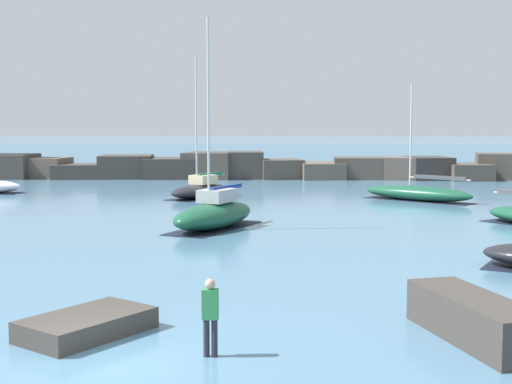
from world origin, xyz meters
The scene contains 7 objects.
ground_plane centered at (0.00, 0.00, 0.00)m, with size 600.00×600.00×0.00m, color teal.
open_sea_beyond centered at (0.00, 112.42, 0.00)m, with size 400.00×116.00×0.01m.
breakwater_jetty centered at (1.02, 52.77, 0.99)m, with size 65.34×6.57×2.53m.
sailboat_moored_1 centered at (0.53, 20.06, 0.74)m, with size 4.81×6.92×10.23m.
sailboat_moored_3 centered at (13.00, 33.28, 0.53)m, with size 7.30×6.40×7.81m.
sailboat_moored_4 centered at (-1.81, 34.44, 0.60)m, with size 5.04×5.91×9.76m.
person_on_rocks centered at (2.37, 0.52, 0.99)m, with size 0.36×0.23×1.76m.
Camera 1 is at (3.99, -14.85, 5.16)m, focal length 50.00 mm.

